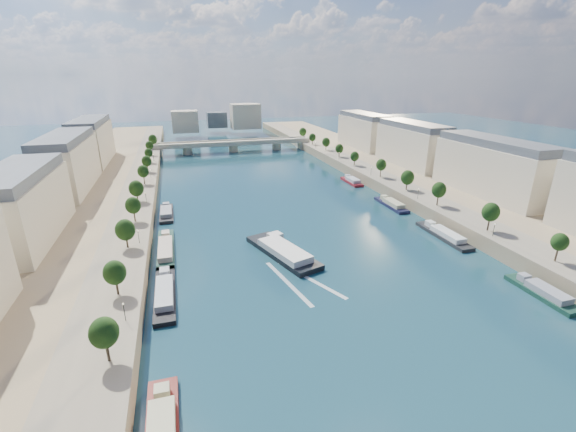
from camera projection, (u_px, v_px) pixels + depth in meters
ground at (283, 211)px, 156.95m from camera, size 700.00×700.00×0.00m
quay_left at (88, 223)px, 137.25m from camera, size 44.00×520.00×5.00m
quay_right at (435, 191)px, 174.92m from camera, size 44.00×520.00×5.00m
pave_left at (132, 212)px, 140.29m from camera, size 14.00×520.00×0.10m
pave_right at (407, 188)px, 170.11m from camera, size 14.00×520.00×0.10m
trees_left at (136, 196)px, 140.74m from camera, size 4.80×268.80×8.26m
trees_right at (392, 171)px, 176.72m from camera, size 4.80×268.80×8.26m
lamps_left at (143, 213)px, 131.51m from camera, size 0.36×200.36×4.28m
lamps_right at (392, 180)px, 172.49m from camera, size 0.36×200.36×4.28m
buildings_left at (49, 179)px, 139.84m from camera, size 16.00×226.00×23.20m
buildings_right at (447, 154)px, 184.30m from camera, size 16.00×226.00×23.20m
skyline at (222, 118)px, 350.52m from camera, size 79.00×42.00×22.00m
bridge at (233, 145)px, 274.98m from camera, size 112.00×12.00×8.15m
tour_barge at (283, 252)px, 118.02m from camera, size 17.74×31.62×4.13m
wake at (299, 281)px, 103.53m from camera, size 15.57×25.74×0.04m
moored_barges_left at (165, 298)px, 94.07m from camera, size 5.00×151.75×3.60m
moored_barges_right at (447, 237)px, 129.27m from camera, size 5.00×159.60×3.60m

